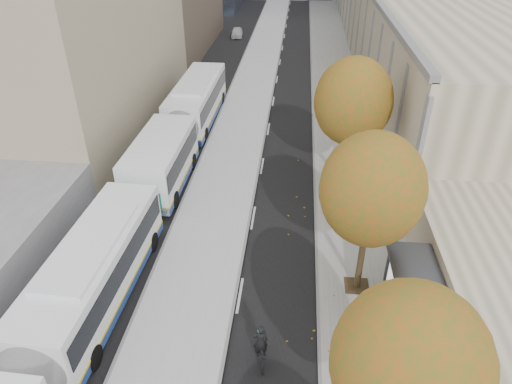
# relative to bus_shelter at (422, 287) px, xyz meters

# --- Properties ---
(bus_platform) EXTENTS (4.25, 150.00, 0.15)m
(bus_platform) POSITION_rel_bus_shelter_xyz_m (-9.56, 24.04, -2.11)
(bus_platform) COLOR #ACACAC
(bus_platform) RESTS_ON ground
(sidewalk) EXTENTS (4.75, 150.00, 0.08)m
(sidewalk) POSITION_rel_bus_shelter_xyz_m (-1.56, 24.04, -2.15)
(sidewalk) COLOR gray
(sidewalk) RESTS_ON ground
(building_tan) EXTENTS (18.00, 92.00, 8.00)m
(building_tan) POSITION_rel_bus_shelter_xyz_m (9.81, 53.04, 1.81)
(building_tan) COLOR gray
(building_tan) RESTS_ON ground
(bus_shelter) EXTENTS (1.90, 4.40, 2.53)m
(bus_shelter) POSITION_rel_bus_shelter_xyz_m (0.00, 0.00, 0.00)
(bus_shelter) COLOR #383A3F
(bus_shelter) RESTS_ON sidewalk
(tree_b) EXTENTS (4.00, 4.00, 6.97)m
(tree_b) POSITION_rel_bus_shelter_xyz_m (-2.09, -5.96, 2.85)
(tree_b) COLOR #2E2117
(tree_b) RESTS_ON sidewalk
(tree_c) EXTENTS (4.20, 4.20, 7.28)m
(tree_c) POSITION_rel_bus_shelter_xyz_m (-2.09, 2.04, 3.06)
(tree_c) COLOR #2E2117
(tree_c) RESTS_ON sidewalk
(tree_d) EXTENTS (4.40, 4.40, 7.60)m
(tree_d) POSITION_rel_bus_shelter_xyz_m (-2.09, 11.04, 3.28)
(tree_d) COLOR #2E2117
(tree_d) RESTS_ON sidewalk
(bus_near) EXTENTS (3.17, 17.99, 2.99)m
(bus_near) POSITION_rel_bus_shelter_xyz_m (-13.51, -3.74, -0.56)
(bus_near) COLOR white
(bus_near) RESTS_ON ground
(bus_far) EXTENTS (3.00, 19.19, 3.19)m
(bus_far) POSITION_rel_bus_shelter_xyz_m (-13.13, 15.80, -0.44)
(bus_far) COLOR white
(bus_far) RESTS_ON ground
(cyclist) EXTENTS (0.73, 1.58, 1.95)m
(cyclist) POSITION_rel_bus_shelter_xyz_m (-6.12, -2.38, -1.46)
(cyclist) COLOR black
(cyclist) RESTS_ON ground
(distant_car) EXTENTS (1.72, 3.64, 1.20)m
(distant_car) POSITION_rel_bus_shelter_xyz_m (-13.58, 47.96, -1.59)
(distant_car) COLOR silver
(distant_car) RESTS_ON ground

